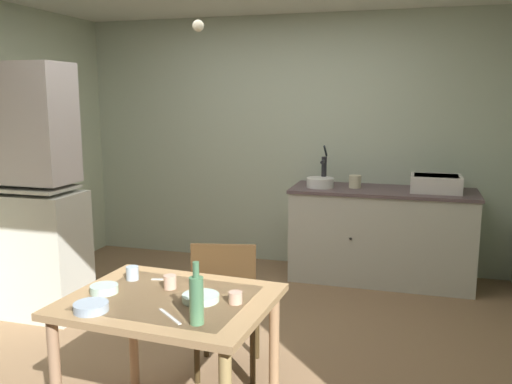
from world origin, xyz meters
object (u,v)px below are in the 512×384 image
object	(u,v)px
serving_bowl_wide	(201,298)
teacup_cream	(170,282)
mixing_bowl_counter	(320,183)
dining_table	(170,317)
hutch_cabinet	(23,200)
chair_far_side	(226,305)
glass_bottle	(197,299)
sink_basin	(436,183)
hand_pump	(324,168)

from	to	relation	value
serving_bowl_wide	teacup_cream	xyz separation A→B (m)	(-0.22, 0.11, 0.02)
mixing_bowl_counter	dining_table	bearing A→B (deg)	-96.29
dining_table	mixing_bowl_counter	bearing A→B (deg)	83.71
hutch_cabinet	serving_bowl_wide	bearing A→B (deg)	-30.22
chair_far_side	glass_bottle	size ratio (longest dim) A/B	3.11
mixing_bowl_counter	sink_basin	bearing A→B (deg)	2.75
mixing_bowl_counter	chair_far_side	distance (m)	2.11
chair_far_side	hand_pump	bearing A→B (deg)	83.68
sink_basin	mixing_bowl_counter	xyz separation A→B (m)	(-1.04, -0.05, -0.03)
hutch_cabinet	mixing_bowl_counter	world-z (taller)	hutch_cabinet
teacup_cream	chair_far_side	bearing A→B (deg)	75.98
mixing_bowl_counter	serving_bowl_wide	world-z (taller)	mixing_bowl_counter
sink_basin	mixing_bowl_counter	bearing A→B (deg)	-177.25
chair_far_side	glass_bottle	bearing A→B (deg)	-78.63
sink_basin	glass_bottle	xyz separation A→B (m)	(-1.08, -2.98, -0.10)
hutch_cabinet	hand_pump	bearing A→B (deg)	37.76
hand_pump	chair_far_side	xyz separation A→B (m)	(-0.24, -2.14, -0.58)
mixing_bowl_counter	serving_bowl_wide	size ratio (longest dim) A/B	1.40
hutch_cabinet	mixing_bowl_counter	xyz separation A→B (m)	(2.09, 1.53, -0.00)
sink_basin	chair_far_side	xyz separation A→B (m)	(-1.26, -2.10, -0.49)
chair_far_side	hutch_cabinet	bearing A→B (deg)	164.59
sink_basin	chair_far_side	world-z (taller)	sink_basin
dining_table	sink_basin	bearing A→B (deg)	63.92
chair_far_side	serving_bowl_wide	world-z (taller)	chair_far_side
dining_table	teacup_cream	xyz separation A→B (m)	(-0.05, 0.12, 0.14)
chair_far_side	teacup_cream	distance (m)	0.61
sink_basin	dining_table	world-z (taller)	sink_basin
glass_bottle	mixing_bowl_counter	bearing A→B (deg)	89.16
hutch_cabinet	teacup_cream	bearing A→B (deg)	-30.52
teacup_cream	glass_bottle	bearing A→B (deg)	-50.62
mixing_bowl_counter	dining_table	world-z (taller)	mixing_bowl_counter
mixing_bowl_counter	glass_bottle	world-z (taller)	glass_bottle
teacup_cream	dining_table	bearing A→B (deg)	-66.23
serving_bowl_wide	teacup_cream	bearing A→B (deg)	152.22
hutch_cabinet	chair_far_side	bearing A→B (deg)	-15.41
glass_bottle	teacup_cream	bearing A→B (deg)	129.38
sink_basin	teacup_cream	distance (m)	2.96
hand_pump	teacup_cream	size ratio (longest dim) A/B	5.47
hutch_cabinet	glass_bottle	xyz separation A→B (m)	(2.04, -1.40, -0.07)
dining_table	hutch_cabinet	bearing A→B (deg)	147.44
mixing_bowl_counter	glass_bottle	size ratio (longest dim) A/B	0.91
dining_table	serving_bowl_wide	size ratio (longest dim) A/B	5.74
teacup_cream	mixing_bowl_counter	bearing A→B (deg)	82.27
chair_far_side	mixing_bowl_counter	bearing A→B (deg)	83.87
hand_pump	dining_table	size ratio (longest dim) A/B	0.37
hand_pump	dining_table	bearing A→B (deg)	-96.43
dining_table	teacup_cream	bearing A→B (deg)	113.77
hand_pump	mixing_bowl_counter	distance (m)	0.16
serving_bowl_wide	sink_basin	bearing A→B (deg)	66.77
dining_table	serving_bowl_wide	world-z (taller)	serving_bowl_wide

